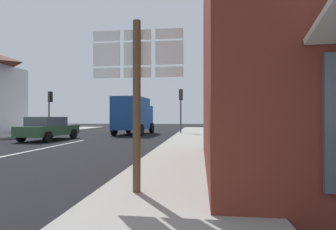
{
  "coord_description": "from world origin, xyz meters",
  "views": [
    {
      "loc": [
        7.23,
        -3.74,
        1.48
      ],
      "look_at": [
        5.62,
        9.5,
        1.56
      ],
      "focal_mm": 28.25,
      "sensor_mm": 36.0,
      "label": 1
    }
  ],
  "objects_px": {
    "route_sign_post": "(137,88)",
    "sedan_far": "(48,128)",
    "delivery_truck": "(133,115)",
    "traffic_light_far_right": "(181,101)",
    "traffic_light_far_left": "(50,103)"
  },
  "relations": [
    {
      "from": "sedan_far",
      "to": "traffic_light_far_right",
      "type": "relative_size",
      "value": 1.15
    },
    {
      "from": "traffic_light_far_left",
      "to": "delivery_truck",
      "type": "bearing_deg",
      "value": 1.54
    },
    {
      "from": "delivery_truck",
      "to": "traffic_light_far_right",
      "type": "xyz_separation_m",
      "value": [
        3.96,
        0.42,
        1.14
      ]
    },
    {
      "from": "sedan_far",
      "to": "route_sign_post",
      "type": "height_order",
      "value": "route_sign_post"
    },
    {
      "from": "delivery_truck",
      "to": "traffic_light_far_left",
      "type": "xyz_separation_m",
      "value": [
        -7.33,
        -0.2,
        1.05
      ]
    },
    {
      "from": "delivery_truck",
      "to": "traffic_light_far_right",
      "type": "height_order",
      "value": "traffic_light_far_right"
    },
    {
      "from": "route_sign_post",
      "to": "sedan_far",
      "type": "bearing_deg",
      "value": 127.34
    },
    {
      "from": "route_sign_post",
      "to": "traffic_light_far_left",
      "type": "height_order",
      "value": "traffic_light_far_left"
    },
    {
      "from": "sedan_far",
      "to": "traffic_light_far_left",
      "type": "xyz_separation_m",
      "value": [
        -3.43,
        5.86,
        1.94
      ]
    },
    {
      "from": "route_sign_post",
      "to": "traffic_light_far_right",
      "type": "distance_m",
      "value": 17.41
    },
    {
      "from": "sedan_far",
      "to": "traffic_light_far_right",
      "type": "bearing_deg",
      "value": 39.47
    },
    {
      "from": "traffic_light_far_left",
      "to": "traffic_light_far_right",
      "type": "relative_size",
      "value": 0.97
    },
    {
      "from": "delivery_truck",
      "to": "route_sign_post",
      "type": "relative_size",
      "value": 1.6
    },
    {
      "from": "route_sign_post",
      "to": "traffic_light_far_left",
      "type": "xyz_separation_m",
      "value": [
        -11.75,
        16.77,
        0.7
      ]
    },
    {
      "from": "delivery_truck",
      "to": "route_sign_post",
      "type": "xyz_separation_m",
      "value": [
        4.42,
        -16.96,
        0.35
      ]
    }
  ]
}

